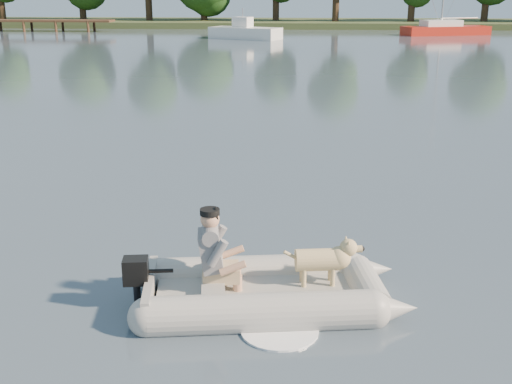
# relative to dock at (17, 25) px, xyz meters

# --- Properties ---
(water) EXTENTS (160.00, 160.00, 0.00)m
(water) POSITION_rel_dock_xyz_m (26.00, -52.00, -0.52)
(water) COLOR #505F6C
(water) RESTS_ON ground
(shore_bank) EXTENTS (160.00, 12.00, 0.70)m
(shore_bank) POSITION_rel_dock_xyz_m (26.00, 10.00, -0.27)
(shore_bank) COLOR #47512D
(shore_bank) RESTS_ON water
(dock) EXTENTS (18.00, 2.00, 1.04)m
(dock) POSITION_rel_dock_xyz_m (0.00, 0.00, 0.00)
(dock) COLOR #4C331E
(dock) RESTS_ON water
(dinghy) EXTENTS (4.99, 3.77, 1.37)m
(dinghy) POSITION_rel_dock_xyz_m (26.12, -52.14, 0.06)
(dinghy) COLOR #A5A5A0
(dinghy) RESTS_ON water
(man) EXTENTS (0.80, 0.71, 1.06)m
(man) POSITION_rel_dock_xyz_m (25.43, -52.19, 0.25)
(man) COLOR slate
(man) RESTS_ON dinghy
(dog) EXTENTS (0.96, 0.46, 0.61)m
(dog) POSITION_rel_dock_xyz_m (26.75, -52.00, -0.01)
(dog) COLOR tan
(dog) RESTS_ON dinghy
(outboard_motor) EXTENTS (0.45, 0.34, 0.78)m
(outboard_motor) POSITION_rel_dock_xyz_m (24.50, -52.38, -0.21)
(outboard_motor) COLOR black
(outboard_motor) RESTS_ON dinghy
(motorboat) EXTENTS (6.21, 4.38, 2.45)m
(motorboat) POSITION_rel_dock_xyz_m (21.93, -7.90, 0.60)
(motorboat) COLOR white
(motorboat) RESTS_ON water
(sailboat) EXTENTS (7.73, 4.37, 10.19)m
(sailboat) POSITION_rel_dock_xyz_m (38.51, -2.33, -0.07)
(sailboat) COLOR #AC2013
(sailboat) RESTS_ON water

